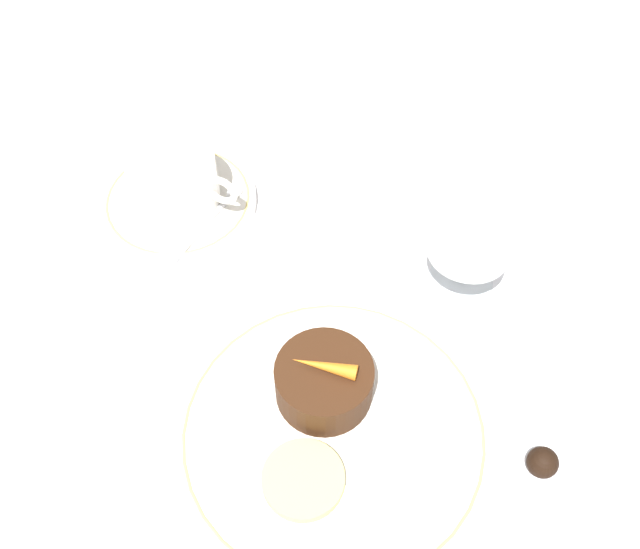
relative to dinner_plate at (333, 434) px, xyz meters
The scene contains 11 objects.
ground_plane 0.05m from the dinner_plate, 68.84° to the left, with size 3.00×3.00×0.00m, color white.
dinner_plate is the anchor object (origin of this frame).
saucer 0.30m from the dinner_plate, 142.23° to the left, with size 0.16×0.16×0.01m.
coffee_cup 0.30m from the dinner_plate, 142.32° to the left, with size 0.11×0.09×0.06m.
spoon 0.27m from the dinner_plate, 136.87° to the left, with size 0.03×0.12×0.00m.
wine_glass 0.21m from the dinner_plate, 73.34° to the left, with size 0.08×0.08×0.11m.
fork 0.20m from the dinner_plate, 166.94° to the left, with size 0.04×0.19×0.01m.
dessert_cake 0.04m from the dinner_plate, 123.64° to the left, with size 0.08×0.08×0.04m.
carrot_garnish 0.06m from the dinner_plate, 123.64° to the left, with size 0.05×0.02×0.01m.
pineapple_slice 0.05m from the dinner_plate, 98.35° to the right, with size 0.07×0.07×0.01m.
chocolate_truffle 0.17m from the dinner_plate, 11.82° to the left, with size 0.03×0.03×0.03m.
Camera 1 is at (0.07, -0.29, 0.59)m, focal length 42.00 mm.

